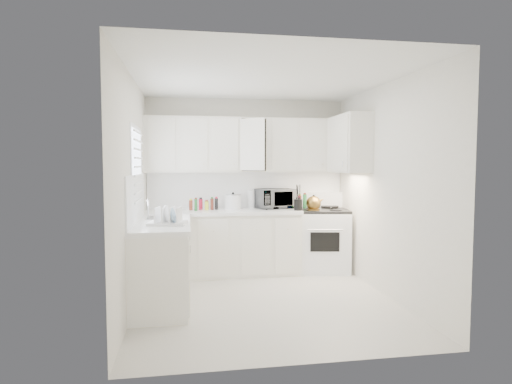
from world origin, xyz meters
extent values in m
plane|color=beige|center=(0.00, 0.00, 0.00)|extent=(3.20, 3.20, 0.00)
plane|color=white|center=(0.00, 0.00, 2.60)|extent=(3.20, 3.20, 0.00)
plane|color=silver|center=(0.00, 1.60, 1.30)|extent=(3.00, 0.00, 3.00)
plane|color=silver|center=(0.00, -1.60, 1.30)|extent=(3.00, 0.00, 3.00)
plane|color=silver|center=(-1.50, 0.00, 1.30)|extent=(0.00, 3.20, 3.20)
plane|color=silver|center=(1.50, 0.00, 1.30)|extent=(0.00, 3.20, 3.20)
cube|color=white|center=(-0.39, 1.29, 0.93)|extent=(2.24, 0.64, 0.05)
cube|color=white|center=(-1.19, 0.20, 0.93)|extent=(0.64, 1.62, 0.05)
cube|color=white|center=(0.00, 1.59, 1.23)|extent=(2.98, 0.02, 0.55)
cube|color=white|center=(-1.49, 0.20, 1.23)|extent=(0.02, 1.60, 0.55)
imported|color=gray|center=(0.41, 1.43, 1.13)|extent=(0.60, 0.43, 0.36)
cylinder|color=white|center=(0.06, 1.52, 1.08)|extent=(0.12, 0.12, 0.27)
cylinder|color=brown|center=(-0.85, 1.42, 1.02)|extent=(0.06, 0.06, 0.13)
cylinder|color=#21652B|center=(-0.78, 1.33, 1.02)|extent=(0.06, 0.06, 0.13)
cylinder|color=red|center=(-0.70, 1.42, 1.02)|extent=(0.06, 0.06, 0.13)
cylinder|color=yellow|center=(-0.62, 1.33, 1.02)|extent=(0.06, 0.06, 0.13)
cylinder|color=#5C241A|center=(-0.55, 1.42, 1.02)|extent=(0.06, 0.06, 0.13)
cylinder|color=black|center=(-0.47, 1.33, 1.02)|extent=(0.06, 0.06, 0.13)
cylinder|color=red|center=(0.58, 1.46, 1.05)|extent=(0.06, 0.06, 0.19)
cylinder|color=yellow|center=(0.64, 1.40, 1.05)|extent=(0.06, 0.06, 0.19)
cylinder|color=#5C241A|center=(0.69, 1.46, 1.05)|extent=(0.06, 0.06, 0.19)
cylinder|color=black|center=(0.74, 1.40, 1.05)|extent=(0.06, 0.06, 0.19)
cylinder|color=brown|center=(0.80, 1.46, 1.05)|extent=(0.06, 0.06, 0.19)
cylinder|color=#21652B|center=(0.85, 1.40, 1.05)|extent=(0.06, 0.06, 0.19)
camera|label=1|loc=(-0.89, -4.80, 1.62)|focal=29.57mm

